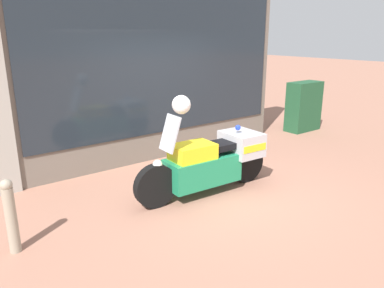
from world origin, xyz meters
TOP-DOWN VIEW (x-y plane):
  - ground_plane at (0.00, 0.00)m, footprint 60.00×60.00m
  - shop_building at (-0.35, 2.00)m, footprint 6.41×0.55m
  - window_display at (0.28, 2.03)m, footprint 5.25×0.30m
  - paramedic_motorcycle at (-0.07, -0.08)m, footprint 2.40×0.68m
  - utility_cabinet at (4.33, 1.48)m, footprint 0.94×0.45m
  - white_helmet at (-0.64, -0.05)m, footprint 0.27×0.27m
  - street_bollard at (-3.01, -0.03)m, footprint 0.13×0.13m

SIDE VIEW (x-z plane):
  - ground_plane at x=0.00m, z-range 0.00..0.00m
  - street_bollard at x=-3.01m, z-range 0.02..0.92m
  - window_display at x=0.28m, z-range -0.53..1.47m
  - paramedic_motorcycle at x=-0.07m, z-range -0.15..1.18m
  - utility_cabinet at x=4.33m, z-range 0.00..1.25m
  - white_helmet at x=-0.64m, z-range 1.33..1.60m
  - shop_building at x=-0.35m, z-range 0.01..3.98m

